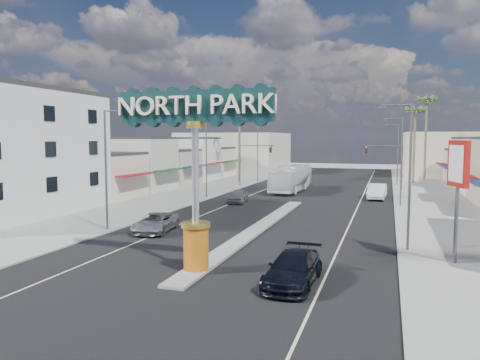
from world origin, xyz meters
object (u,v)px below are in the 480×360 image
Objects in this scene: suv_right at (293,269)px; palm_left_far at (239,109)px; streetlight_l_near at (108,163)px; gateway_sign at (195,158)px; car_parked_left at (238,196)px; car_parked_right at (377,191)px; streetlight_l_far at (259,150)px; city_bus at (291,178)px; traffic_signal_right at (387,159)px; streetlight_l_mid at (208,154)px; traffic_signal_left at (252,157)px; suv_left at (156,223)px; palm_right_mid at (415,114)px; streetlight_r_mid at (400,157)px; bank_pylon_sign at (458,171)px; streetlight_r_near at (407,169)px; palm_right_far at (427,104)px.

palm_left_far is at bearing 112.30° from suv_right.
streetlight_l_near is at bearing 153.13° from suv_right.
car_parked_left is (-5.92, 25.47, -5.20)m from gateway_sign.
streetlight_l_near is 31.64m from car_parked_right.
streetlight_l_far reaches higher than city_bus.
traffic_signal_right is 0.67× the size of streetlight_l_mid.
traffic_signal_left is 1.20× the size of suv_left.
streetlight_l_mid is 1.80× the size of suv_left.
city_bus is (7.76, 29.91, -3.36)m from streetlight_l_near.
car_parked_left is 0.35× the size of city_bus.
suv_left is at bearing -113.74° from palm_right_mid.
streetlight_r_mid is at bearing -84.90° from traffic_signal_right.
streetlight_l_far is (0.00, 42.00, 0.00)m from streetlight_l_near.
streetlight_r_mid is at bearing -34.55° from city_bus.
gateway_sign reaches higher than city_bus.
palm_right_mid is 1.81× the size of bank_pylon_sign.
palm_right_far is at bearing 84.98° from streetlight_r_near.
bank_pylon_sign is (3.75, -36.42, 0.91)m from traffic_signal_right.
streetlight_l_far is 1.80× the size of suv_left.
gateway_sign is 1.53× the size of traffic_signal_right.
streetlight_r_mid is (1.25, -13.99, 0.79)m from traffic_signal_right.
streetlight_l_far is at bearing -170.31° from palm_right_mid.
city_bus is (-13.11, 9.91, -3.36)m from streetlight_r_mid.
streetlight_r_near is 1.80× the size of suv_left.
gateway_sign is at bearing -74.85° from palm_left_far.
car_parked_left is at bearing -148.06° from car_parked_right.
streetlight_l_far is 14.75m from city_bus.
streetlight_l_mid is at bearing 93.60° from suv_left.
bank_pylon_sign is at bearing -15.55° from suv_left.
palm_left_far is at bearing 138.21° from city_bus.
palm_left_far reaches higher than streetlight_r_mid.
suv_left is 28.84m from car_parked_right.
bank_pylon_sign is at bearing -90.08° from palm_right_mid.
gateway_sign is at bearing -103.53° from palm_right_mid.
palm_right_mid is (23.43, 4.00, 5.54)m from streetlight_l_far.
streetlight_r_mid reaches higher than traffic_signal_right.
palm_right_far is 2.65× the size of car_parked_right.
streetlight_l_far is 25.41m from car_parked_right.
streetlight_l_far is at bearing 88.17° from suv_left.
streetlight_l_mid is 1.69× the size of car_parked_right.
gateway_sign reaches higher than streetlight_l_far.
streetlight_l_mid is 2.10× the size of car_parked_left.
palm_left_far is (-2.57, 40.00, 6.43)m from streetlight_l_near.
palm_right_mid is 48.73m from bank_pylon_sign.
streetlight_l_near is 1.00× the size of streetlight_r_mid.
streetlight_r_near is 1.35× the size of bank_pylon_sign.
palm_left_far is (-23.43, 20.00, 6.43)m from streetlight_r_mid.
city_bus is 36.08m from bank_pylon_sign.
streetlight_r_mid is (20.87, -22.00, 0.00)m from streetlight_l_far.
streetlight_r_mid is at bearing -95.64° from palm_right_mid.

